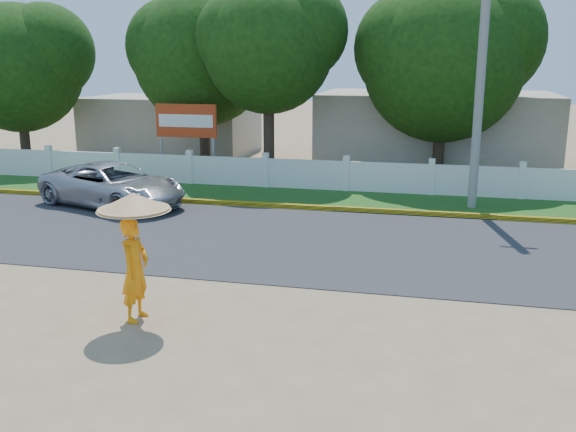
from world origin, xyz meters
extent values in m
plane|color=#9E8460|center=(0.00, 0.00, 0.00)|extent=(120.00, 120.00, 0.00)
cube|color=#38383A|center=(0.00, 4.50, 0.01)|extent=(60.00, 7.00, 0.02)
cube|color=#2D601E|center=(0.00, 9.75, 0.01)|extent=(60.00, 3.50, 0.03)
cube|color=yellow|center=(0.00, 8.05, 0.08)|extent=(40.00, 0.18, 0.16)
cube|color=silver|center=(0.00, 11.20, 0.55)|extent=(40.00, 0.10, 1.10)
cube|color=#B7AD99|center=(3.00, 18.00, 1.60)|extent=(10.00, 6.00, 3.20)
cube|color=#B7AD99|center=(-10.00, 19.00, 1.40)|extent=(8.00, 5.00, 2.80)
cylinder|color=gray|center=(4.33, 9.52, 4.50)|extent=(0.28, 0.28, 9.00)
imported|color=#A9ABB1|center=(-7.03, 7.10, 0.71)|extent=(5.57, 3.90, 1.41)
imported|color=orange|center=(-2.10, -1.28, 0.96)|extent=(0.50, 0.73, 1.93)
cylinder|color=#999A9E|center=(-2.05, -1.28, 1.71)|extent=(0.03, 0.03, 1.25)
cone|color=tan|center=(-2.05, -1.28, 2.24)|extent=(1.32, 1.32, 0.32)
cylinder|color=gray|center=(-7.62, 12.30, 1.00)|extent=(0.12, 0.12, 2.00)
cylinder|color=gray|center=(-5.42, 12.30, 1.00)|extent=(0.12, 0.12, 2.00)
cube|color=#B23213|center=(-6.52, 12.30, 2.30)|extent=(2.50, 0.12, 1.30)
cube|color=silver|center=(-6.52, 12.24, 2.30)|extent=(2.25, 0.02, 0.49)
cylinder|color=#473828|center=(3.20, 14.57, 1.43)|extent=(0.44, 0.44, 2.87)
sphere|color=#1E4B11|center=(3.20, 14.57, 4.59)|extent=(6.27, 6.27, 6.27)
cylinder|color=#473828|center=(-6.84, 15.14, 1.56)|extent=(0.44, 0.44, 3.12)
sphere|color=#1E4B11|center=(-6.84, 15.14, 4.73)|extent=(5.84, 5.84, 5.84)
cylinder|color=#473828|center=(-15.06, 14.05, 1.35)|extent=(0.44, 0.44, 2.71)
sphere|color=#1E4B11|center=(-15.06, 14.05, 4.25)|extent=(5.61, 5.61, 5.61)
cylinder|color=#473828|center=(-3.43, 13.31, 1.84)|extent=(0.44, 0.44, 3.68)
sphere|color=#1E4B11|center=(-3.43, 13.31, 5.09)|extent=(5.10, 5.10, 5.10)
camera|label=1|loc=(3.15, -11.45, 4.73)|focal=40.00mm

